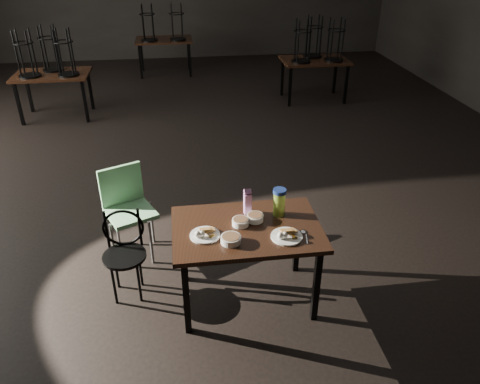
{
  "coord_description": "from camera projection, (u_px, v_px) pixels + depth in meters",
  "views": [
    {
      "loc": [
        -0.24,
        -5.91,
        2.86
      ],
      "look_at": [
        0.24,
        -2.41,
        0.85
      ],
      "focal_mm": 35.0,
      "sensor_mm": 36.0,
      "label": 1
    }
  ],
  "objects": [
    {
      "name": "bentwood_chair",
      "position": [
        124.0,
        247.0,
        4.0
      ],
      "size": [
        0.37,
        0.37,
        0.78
      ],
      "rotation": [
        0.0,
        0.0,
        0.0
      ],
      "color": "black",
      "rests_on": "ground"
    },
    {
      "name": "plate_left",
      "position": [
        205.0,
        234.0,
        3.64
      ],
      "size": [
        0.24,
        0.24,
        0.08
      ],
      "color": "white",
      "rests_on": "main_table"
    },
    {
      "name": "bowl_near",
      "position": [
        240.0,
        222.0,
        3.78
      ],
      "size": [
        0.14,
        0.14,
        0.05
      ],
      "color": "white",
      "rests_on": "main_table"
    },
    {
      "name": "water_bottle",
      "position": [
        279.0,
        202.0,
        3.87
      ],
      "size": [
        0.13,
        0.13,
        0.24
      ],
      "color": "#92BE38",
      "rests_on": "main_table"
    },
    {
      "name": "bowl_big",
      "position": [
        231.0,
        239.0,
        3.57
      ],
      "size": [
        0.16,
        0.16,
        0.05
      ],
      "color": "white",
      "rests_on": "main_table"
    },
    {
      "name": "bg_table_left",
      "position": [
        51.0,
        72.0,
        7.65
      ],
      "size": [
        1.2,
        0.8,
        1.48
      ],
      "color": "black",
      "rests_on": "ground"
    },
    {
      "name": "main_table",
      "position": [
        247.0,
        235.0,
        3.8
      ],
      "size": [
        1.2,
        0.8,
        0.75
      ],
      "color": "black",
      "rests_on": "ground"
    },
    {
      "name": "spoon",
      "position": [
        304.0,
        233.0,
        3.69
      ],
      "size": [
        0.05,
        0.2,
        0.01
      ],
      "color": "silver",
      "rests_on": "main_table"
    },
    {
      "name": "bowl_far",
      "position": [
        255.0,
        217.0,
        3.83
      ],
      "size": [
        0.14,
        0.14,
        0.05
      ],
      "color": "white",
      "rests_on": "main_table"
    },
    {
      "name": "plate_right",
      "position": [
        287.0,
        235.0,
        3.63
      ],
      "size": [
        0.25,
        0.25,
        0.08
      ],
      "color": "white",
      "rests_on": "main_table"
    },
    {
      "name": "bg_table_far",
      "position": [
        164.0,
        39.0,
        9.99
      ],
      "size": [
        1.2,
        0.8,
        1.48
      ],
      "color": "black",
      "rests_on": "ground"
    },
    {
      "name": "bg_table_right",
      "position": [
        315.0,
        58.0,
        8.46
      ],
      "size": [
        1.2,
        0.8,
        1.48
      ],
      "color": "black",
      "rests_on": "ground"
    },
    {
      "name": "juice_carton",
      "position": [
        247.0,
        202.0,
        3.89
      ],
      "size": [
        0.06,
        0.06,
        0.23
      ],
      "color": "#951B89",
      "rests_on": "main_table"
    },
    {
      "name": "school_chair",
      "position": [
        127.0,
        204.0,
        4.47
      ],
      "size": [
        0.55,
        0.55,
        0.9
      ],
      "rotation": [
        0.0,
        0.0,
        0.42
      ],
      "color": "#7CC187",
      "rests_on": "ground"
    }
  ]
}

